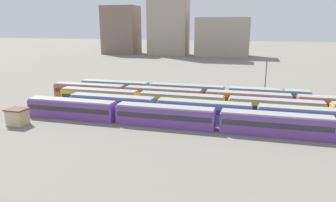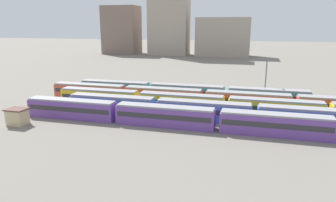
{
  "view_description": "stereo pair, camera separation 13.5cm",
  "coord_description": "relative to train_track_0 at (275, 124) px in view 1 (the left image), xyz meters",
  "views": [
    {
      "loc": [
        29.92,
        -51.88,
        17.91
      ],
      "look_at": [
        13.21,
        10.4,
        2.04
      ],
      "focal_mm": 33.35,
      "sensor_mm": 36.0,
      "label": 1
    },
    {
      "loc": [
        30.05,
        -51.85,
        17.91
      ],
      "look_at": [
        13.21,
        10.4,
        2.04
      ],
      "focal_mm": 33.35,
      "sensor_mm": 36.0,
      "label": 2
    }
  ],
  "objects": [
    {
      "name": "distant_building_0",
      "position": [
        -83.81,
        131.89,
        12.59
      ],
      "size": [
        21.04,
        15.58,
        28.98
      ],
      "primitive_type": "cube",
      "color": "#7A665B",
      "rests_on": "ground_plane"
    },
    {
      "name": "distant_building_2",
      "position": [
        -21.21,
        131.89,
        8.95
      ],
      "size": [
        29.88,
        17.78,
        21.71
      ],
      "primitive_type": "cube",
      "color": "#A89989",
      "rests_on": "ground_plane"
    },
    {
      "name": "distant_building_1",
      "position": [
        -53.36,
        131.89,
        24.94
      ],
      "size": [
        23.12,
        13.57,
        53.69
      ],
      "primitive_type": "cube",
      "color": "#A89989",
      "rests_on": "ground_plane"
    },
    {
      "name": "ground_plane",
      "position": [
        -34.33,
        10.4,
        -1.9
      ],
      "size": [
        600.0,
        600.0,
        0.0
      ],
      "primitive_type": "plane",
      "color": "slate"
    },
    {
      "name": "train_track_1",
      "position": [
        -12.73,
        5.2,
        -0.0
      ],
      "size": [
        55.8,
        3.06,
        3.75
      ],
      "color": "#4C70BC",
      "rests_on": "ground_plane"
    },
    {
      "name": "train_track_4",
      "position": [
        -19.21,
        20.8,
        -0.0
      ],
      "size": [
        55.8,
        3.06,
        3.75
      ],
      "color": "teal",
      "rests_on": "ground_plane"
    },
    {
      "name": "train_track_0",
      "position": [
        0.0,
        0.0,
        0.0
      ],
      "size": [
        93.6,
        3.06,
        3.75
      ],
      "color": "#6B429E",
      "rests_on": "ground_plane"
    },
    {
      "name": "train_track_2",
      "position": [
        10.05,
        10.4,
        0.0
      ],
      "size": [
        112.5,
        3.06,
        3.75
      ],
      "color": "yellow",
      "rests_on": "ground_plane"
    },
    {
      "name": "catenary_pole_1",
      "position": [
        -0.99,
        23.96,
        3.48
      ],
      "size": [
        0.24,
        3.2,
        9.68
      ],
      "color": "#4C4C51",
      "rests_on": "ground_plane"
    },
    {
      "name": "train_track_3",
      "position": [
        -4.79,
        15.6,
        0.0
      ],
      "size": [
        93.6,
        3.06,
        3.75
      ],
      "color": "#BC4C38",
      "rests_on": "ground_plane"
    },
    {
      "name": "signal_hut",
      "position": [
        -45.16,
        -6.29,
        -0.35
      ],
      "size": [
        3.6,
        3.0,
        3.04
      ],
      "color": "#C6B284",
      "rests_on": "ground_plane"
    }
  ]
}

